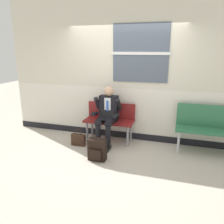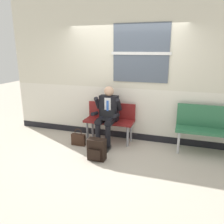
{
  "view_description": "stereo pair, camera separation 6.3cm",
  "coord_description": "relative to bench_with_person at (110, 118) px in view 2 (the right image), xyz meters",
  "views": [
    {
      "loc": [
        1.2,
        -4.09,
        2.03
      ],
      "look_at": [
        -0.13,
        0.21,
        0.75
      ],
      "focal_mm": 36.18,
      "sensor_mm": 36.0,
      "label": 1
    },
    {
      "loc": [
        1.26,
        -4.07,
        2.03
      ],
      "look_at": [
        -0.13,
        0.21,
        0.75
      ],
      "focal_mm": 36.18,
      "sensor_mm": 36.0,
      "label": 2
    }
  ],
  "objects": [
    {
      "name": "ground_plane",
      "position": [
        0.27,
        -0.47,
        -0.52
      ],
      "size": [
        18.0,
        18.0,
        0.0
      ],
      "primitive_type": "plane",
      "color": "#B2A899"
    },
    {
      "name": "station_wall",
      "position": [
        0.27,
        0.28,
        1.03
      ],
      "size": [
        5.59,
        0.17,
        3.12
      ],
      "color": "beige",
      "rests_on": "ground"
    },
    {
      "name": "bench_with_person",
      "position": [
        0.0,
        0.0,
        0.0
      ],
      "size": [
        1.09,
        0.42,
        0.85
      ],
      "color": "maroon",
      "rests_on": "ground"
    },
    {
      "name": "bench_empty",
      "position": [
        2.09,
        0.01,
        0.04
      ],
      "size": [
        1.33,
        0.42,
        0.95
      ],
      "color": "#2D6B47",
      "rests_on": "ground"
    },
    {
      "name": "person_seated",
      "position": [
        0.0,
        -0.19,
        0.15
      ],
      "size": [
        0.57,
        0.7,
        1.25
      ],
      "color": "black",
      "rests_on": "ground"
    },
    {
      "name": "backpack",
      "position": [
        0.06,
        -0.97,
        -0.32
      ],
      "size": [
        0.33,
        0.22,
        0.41
      ],
      "color": "black",
      "rests_on": "ground"
    },
    {
      "name": "handbag",
      "position": [
        -0.56,
        -0.48,
        -0.38
      ],
      "size": [
        0.31,
        0.09,
        0.38
      ],
      "color": "#331E14",
      "rests_on": "ground"
    }
  ]
}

